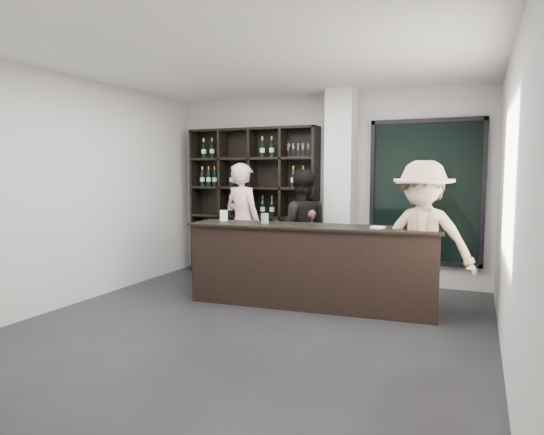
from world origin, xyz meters
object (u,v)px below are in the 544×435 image
at_px(wine_shelf, 253,202).
at_px(taster_pink, 243,222).
at_px(customer, 422,241).
at_px(taster_black, 301,229).
at_px(tasting_counter, 311,266).

distance_m(wine_shelf, taster_pink, 0.55).
bearing_deg(customer, wine_shelf, 158.61).
xyz_separation_m(taster_black, customer, (1.78, -0.91, 0.05)).
relative_size(wine_shelf, customer, 1.32).
height_order(taster_black, customer, customer).
xyz_separation_m(wine_shelf, customer, (2.83, -1.52, -0.29)).
bearing_deg(wine_shelf, tasting_counter, -44.32).
bearing_deg(taster_black, taster_pink, -31.13).
distance_m(wine_shelf, taster_black, 1.26).
relative_size(wine_shelf, tasting_counter, 0.77).
relative_size(tasting_counter, customer, 1.72).
bearing_deg(taster_pink, wine_shelf, -65.10).
bearing_deg(taster_black, tasting_counter, 94.74).
bearing_deg(customer, taster_black, 159.75).
bearing_deg(tasting_counter, taster_pink, 141.82).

